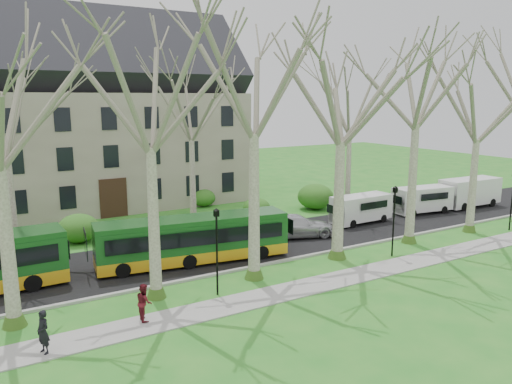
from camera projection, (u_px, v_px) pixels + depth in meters
ground at (304, 268)px, 28.64m from camera, size 120.00×120.00×0.00m
sidewalk at (331, 281)px, 26.52m from camera, size 70.00×2.00×0.06m
road at (255, 244)px, 33.28m from camera, size 80.00×8.00×0.06m
curb at (289, 260)px, 29.90m from camera, size 80.00×0.25×0.14m
building at (91, 115)px, 44.40m from camera, size 26.50×12.20×16.00m
tree_row_verge at (303, 146)px, 27.59m from camera, size 49.00×7.00×14.00m
tree_row_far at (201, 148)px, 36.14m from camera, size 33.00×7.00×12.00m
lamp_row at (315, 229)px, 27.32m from camera, size 36.22×0.22×4.30m
hedges at (145, 213)px, 37.94m from camera, size 30.60×8.60×2.00m
bus_follow at (194, 239)px, 29.27m from camera, size 11.41×3.86×2.80m
sedan at (297, 226)px, 34.73m from camera, size 5.78×3.66×1.56m
van_a at (361, 209)px, 38.53m from camera, size 5.01×1.92×2.17m
van_b at (422, 200)px, 41.80m from camera, size 5.29×2.54×2.22m
van_c at (470, 193)px, 44.22m from camera, size 5.88×2.35×2.53m
pedestrian_a at (43, 332)px, 18.86m from camera, size 0.61×0.73×1.70m
pedestrian_b at (144, 302)px, 21.69m from camera, size 0.69×0.85×1.65m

